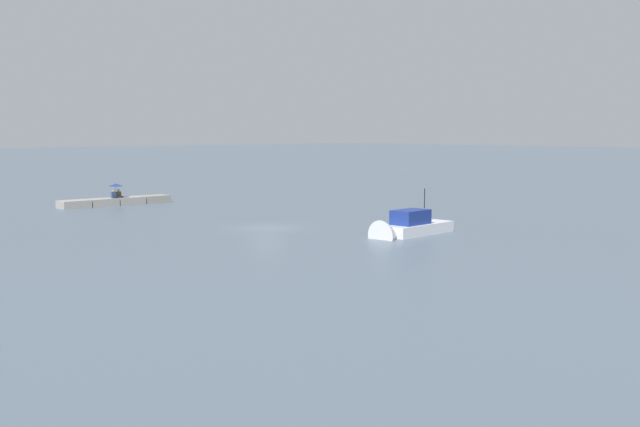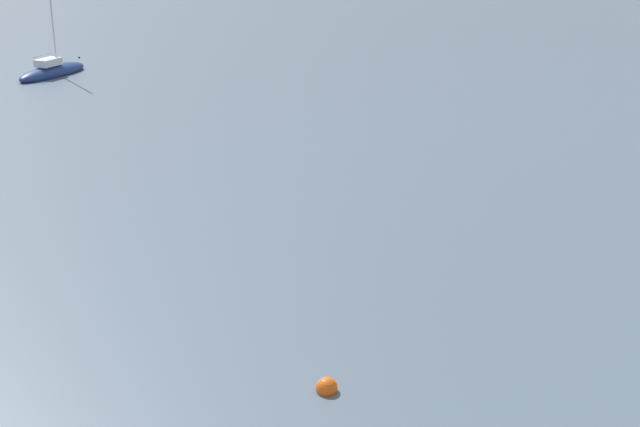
% 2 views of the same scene
% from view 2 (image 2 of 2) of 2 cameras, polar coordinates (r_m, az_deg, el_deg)
% --- Properties ---
extents(sailboat_navy_mid, '(6.57, 5.52, 9.36)m').
position_cam_2_polar(sailboat_navy_mid, '(72.67, -16.26, 8.45)').
color(sailboat_navy_mid, navy).
rests_on(sailboat_navy_mid, ground_plane).
extents(mooring_buoy_mid, '(0.63, 0.63, 0.63)m').
position_cam_2_polar(mooring_buoy_mid, '(26.79, 0.41, -10.75)').
color(mooring_buoy_mid, '#EA5914').
rests_on(mooring_buoy_mid, ground_plane).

